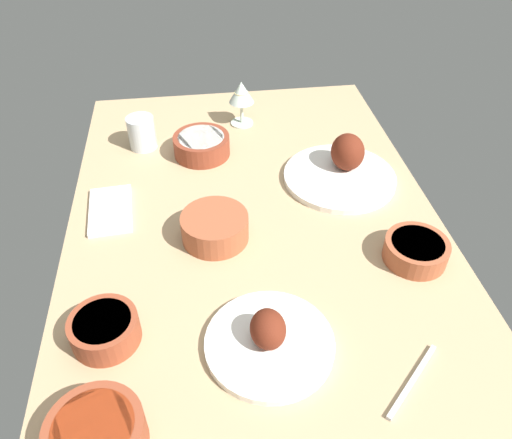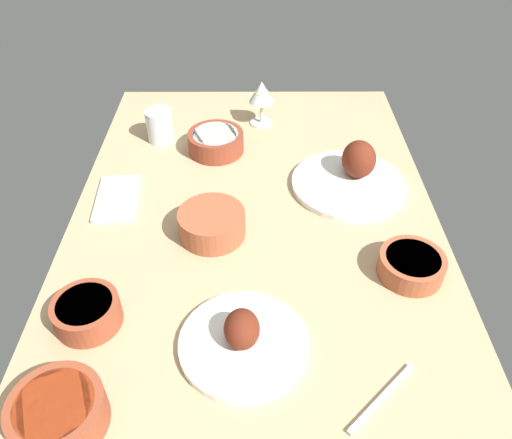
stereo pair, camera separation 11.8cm
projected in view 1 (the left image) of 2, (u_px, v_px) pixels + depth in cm
name	position (u px, v px, depth cm)	size (l,w,h in cm)	color
dining_table	(256.00, 232.00, 120.91)	(140.00, 90.00, 4.00)	tan
plate_center_main	(343.00, 168.00, 133.05)	(29.93, 29.93, 11.10)	white
plate_near_viewer	(269.00, 339.00, 92.64)	(24.52, 24.52, 8.25)	white
bowl_onions	(215.00, 227.00, 114.16)	(15.57, 15.57, 6.42)	#A35133
bowl_soup	(416.00, 250.00, 109.50)	(14.07, 14.07, 4.97)	#A35133
bowl_cream	(202.00, 145.00, 140.98)	(15.94, 15.94, 5.84)	brown
bowl_potatoes	(105.00, 329.00, 93.04)	(13.04, 13.04, 5.66)	brown
bowl_sauce	(96.00, 435.00, 77.39)	(15.54, 15.54, 6.34)	brown
wine_glass	(241.00, 95.00, 149.59)	(7.60, 7.60, 14.00)	silver
water_tumbler	(142.00, 133.00, 142.92)	(7.84, 7.84, 9.48)	silver
folded_napkin	(111.00, 210.00, 123.16)	(17.87, 10.26, 1.20)	white
fork_loose	(412.00, 381.00, 87.85)	(18.12, 0.90, 0.80)	silver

